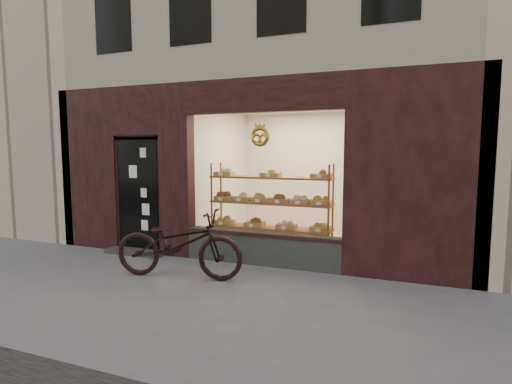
% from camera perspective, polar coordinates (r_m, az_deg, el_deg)
% --- Properties ---
extents(ground, '(90.00, 90.00, 0.00)m').
position_cam_1_polar(ground, '(5.28, -12.26, -15.58)').
color(ground, slate).
extents(neighbor_left, '(12.00, 7.00, 9.00)m').
position_cam_1_polar(neighbor_left, '(15.83, -31.71, 14.48)').
color(neighbor_left, beige).
rests_on(neighbor_left, ground).
extents(display_shelf, '(2.20, 0.45, 1.70)m').
position_cam_1_polar(display_shelf, '(7.10, 2.08, -2.72)').
color(display_shelf, brown).
rests_on(display_shelf, ground).
extents(bicycle, '(2.08, 1.01, 1.05)m').
position_cam_1_polar(bicycle, '(6.18, -11.01, -7.27)').
color(bicycle, black).
rests_on(bicycle, ground).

